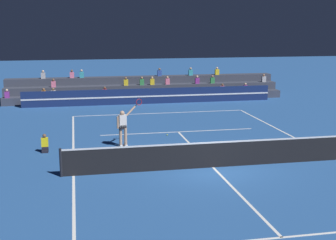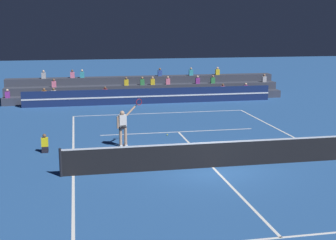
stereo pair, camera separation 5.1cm
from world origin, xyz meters
TOP-DOWN VIEW (x-y plane):
  - ground_plane at (0.00, 0.00)m, footprint 120.00×120.00m
  - court_lines at (0.00, 0.00)m, footprint 11.10×23.90m
  - tennis_net at (0.00, 0.00)m, footprint 12.00×0.10m
  - sponsor_banner_wall at (0.00, 15.72)m, footprint 18.00×0.26m
  - bleacher_stand at (-0.00, 18.26)m, footprint 20.89×2.85m
  - ball_kid_courtside at (-6.74, 3.66)m, footprint 0.30×0.36m
  - tennis_player at (-3.18, 3.99)m, footprint 1.31×0.53m
  - tennis_ball at (-0.73, 5.75)m, footprint 0.07×0.07m

SIDE VIEW (x-z plane):
  - ground_plane at x=0.00m, z-range 0.00..0.00m
  - court_lines at x=0.00m, z-range 0.00..0.01m
  - tennis_ball at x=-0.73m, z-range 0.00..0.07m
  - ball_kid_courtside at x=-6.74m, z-range -0.09..0.75m
  - tennis_net at x=0.00m, z-range -0.01..1.09m
  - sponsor_banner_wall at x=0.00m, z-range 0.00..1.10m
  - bleacher_stand at x=0.00m, z-range -0.49..1.79m
  - tennis_player at x=-3.18m, z-range -0.15..2.11m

